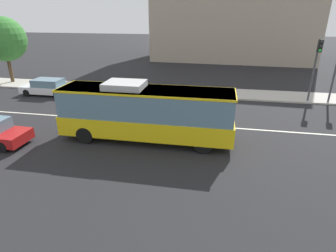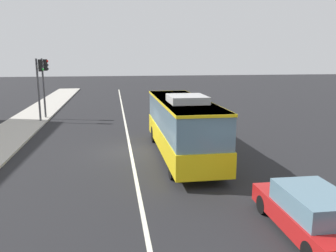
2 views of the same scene
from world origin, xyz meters
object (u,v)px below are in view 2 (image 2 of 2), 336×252
transit_bus (182,124)px  traffic_light_mid_block (40,79)px  sedan_red (311,213)px  traffic_light_near_corner (45,78)px

transit_bus → traffic_light_mid_block: (11.54, 9.48, 1.75)m
transit_bus → sedan_red: bearing=-166.4°
transit_bus → traffic_light_near_corner: traffic_light_near_corner is taller
transit_bus → sedan_red: size_ratio=2.21×
traffic_light_near_corner → traffic_light_mid_block: size_ratio=1.00×
sedan_red → traffic_light_mid_block: size_ratio=0.87×
traffic_light_near_corner → transit_bus: bearing=-53.2°
traffic_light_near_corner → traffic_light_mid_block: same height
sedan_red → traffic_light_near_corner: traffic_light_near_corner is taller
transit_bus → traffic_light_near_corner: size_ratio=1.93×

